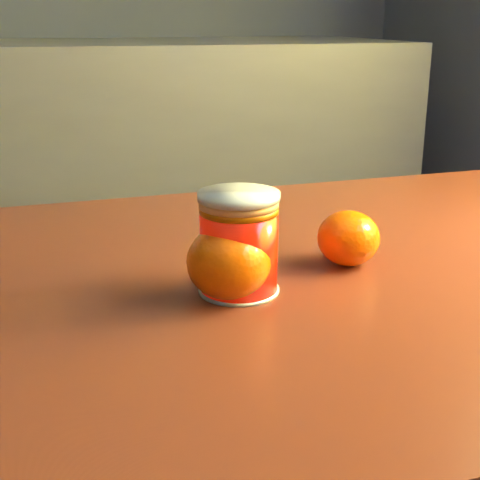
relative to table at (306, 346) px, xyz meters
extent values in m
cube|color=maroon|center=(0.00, 0.00, 0.07)|extent=(0.98, 0.71, 0.04)
cylinder|color=#532614|center=(0.41, 0.29, -0.29)|extent=(0.05, 0.05, 0.68)
cylinder|color=#FF1805|center=(-0.09, -0.04, 0.13)|extent=(0.07, 0.07, 0.08)
cylinder|color=#E49E5D|center=(-0.09, -0.04, 0.18)|extent=(0.07, 0.07, 0.01)
cylinder|color=silver|center=(-0.09, -0.04, 0.18)|extent=(0.07, 0.07, 0.00)
ellipsoid|color=#FA5905|center=(-0.10, -0.05, 0.13)|extent=(0.10, 0.10, 0.07)
ellipsoid|color=#FA5905|center=(0.04, 0.00, 0.12)|extent=(0.08, 0.08, 0.06)
camera|label=1|loc=(-0.24, -0.60, 0.34)|focal=50.00mm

